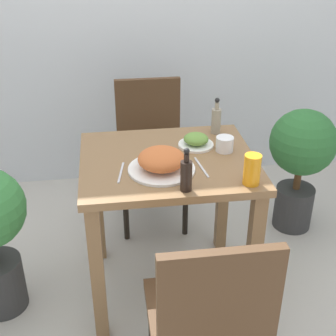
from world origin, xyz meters
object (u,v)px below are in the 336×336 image
(chair_near, at_px, (209,318))
(condiment_bottle, at_px, (186,174))
(side_plate, at_px, (196,141))
(food_plate, at_px, (161,161))
(potted_plant_right, at_px, (301,156))
(juice_glass, at_px, (252,170))
(drink_cup, at_px, (225,144))
(chair_far, at_px, (150,145))
(sauce_bottle, at_px, (216,120))

(chair_near, relative_size, condiment_bottle, 4.66)
(side_plate, bearing_deg, food_plate, -131.72)
(chair_near, distance_m, potted_plant_right, 1.41)
(chair_near, relative_size, juice_glass, 6.70)
(side_plate, bearing_deg, condiment_bottle, -106.59)
(chair_near, xyz_separation_m, potted_plant_right, (0.81, 1.16, -0.00))
(drink_cup, bearing_deg, chair_near, -106.63)
(chair_near, height_order, condiment_bottle, condiment_bottle)
(chair_near, height_order, side_plate, chair_near)
(food_plate, distance_m, condiment_bottle, 0.20)
(side_plate, relative_size, drink_cup, 2.05)
(chair_far, xyz_separation_m, juice_glass, (0.33, -0.97, 0.33))
(chair_far, height_order, potted_plant_right, chair_far)
(chair_far, distance_m, drink_cup, 0.78)
(chair_near, bearing_deg, chair_far, -87.57)
(chair_near, bearing_deg, side_plate, -97.15)
(condiment_bottle, relative_size, potted_plant_right, 0.24)
(chair_near, relative_size, side_plate, 5.18)
(chair_far, distance_m, food_plate, 0.86)
(chair_far, bearing_deg, chair_near, -87.57)
(potted_plant_right, bearing_deg, side_plate, -155.35)
(side_plate, bearing_deg, potted_plant_right, 24.65)
(juice_glass, relative_size, sauce_bottle, 0.70)
(condiment_bottle, bearing_deg, juice_glass, 2.81)
(chair_far, relative_size, condiment_bottle, 4.66)
(condiment_bottle, xyz_separation_m, potted_plant_right, (0.82, 0.72, -0.34))
(chair_far, xyz_separation_m, side_plate, (0.17, -0.59, 0.29))
(food_plate, xyz_separation_m, juice_glass, (0.36, -0.16, 0.02))
(chair_far, bearing_deg, potted_plant_right, -16.80)
(juice_glass, distance_m, sauce_bottle, 0.52)
(chair_near, xyz_separation_m, sauce_bottle, (0.23, 0.97, 0.34))
(condiment_bottle, height_order, potted_plant_right, condiment_bottle)
(side_plate, bearing_deg, chair_far, 105.76)
(food_plate, height_order, juice_glass, juice_glass)
(juice_glass, bearing_deg, chair_far, 108.55)
(chair_far, height_order, food_plate, chair_far)
(drink_cup, distance_m, potted_plant_right, 0.76)
(food_plate, relative_size, drink_cup, 3.55)
(side_plate, xyz_separation_m, condiment_bottle, (-0.12, -0.40, 0.05))
(chair_far, bearing_deg, condiment_bottle, -87.26)
(side_plate, relative_size, sauce_bottle, 0.90)
(side_plate, distance_m, potted_plant_right, 0.83)
(food_plate, distance_m, potted_plant_right, 1.10)
(food_plate, bearing_deg, chair_far, 87.82)
(chair_far, height_order, condiment_bottle, condiment_bottle)
(side_plate, xyz_separation_m, potted_plant_right, (0.70, 0.32, -0.30))
(chair_far, distance_m, potted_plant_right, 0.91)
(side_plate, distance_m, juice_glass, 0.42)
(potted_plant_right, bearing_deg, food_plate, -148.91)
(chair_far, bearing_deg, drink_cup, -66.20)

